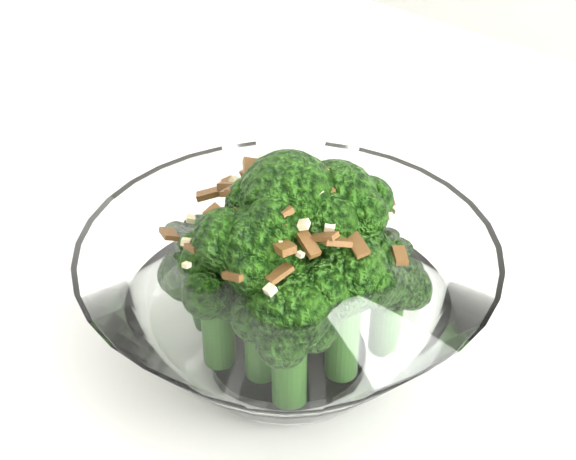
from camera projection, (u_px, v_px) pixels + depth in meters
The scene contains 2 objects.
table at pixel (226, 257), 0.73m from camera, with size 1.29×0.94×0.75m.
broccoli_dish at pixel (289, 293), 0.50m from camera, with size 0.23×0.23×0.14m.
Camera 1 is at (0.29, -0.41, 1.12)m, focal length 55.00 mm.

